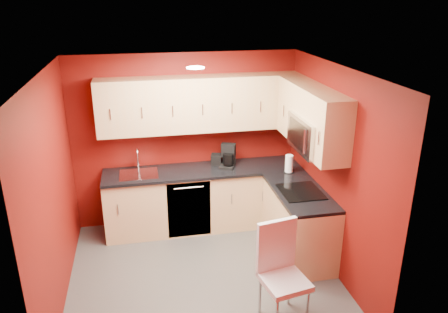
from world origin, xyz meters
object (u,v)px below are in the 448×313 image
object	(u,v)px
microwave	(313,134)
napkin_holder	(216,159)
paper_towel	(289,164)
dining_chair	(285,276)
coffee_maker	(227,156)
sink	(139,171)

from	to	relation	value
microwave	napkin_holder	distance (m)	1.64
paper_towel	dining_chair	world-z (taller)	paper_towel
paper_towel	coffee_maker	bearing A→B (deg)	155.62
microwave	napkin_holder	xyz separation A→B (m)	(-0.98, 1.13, -0.67)
microwave	dining_chair	size ratio (longest dim) A/B	0.70
sink	paper_towel	bearing A→B (deg)	-10.04
microwave	dining_chair	distance (m)	1.74
microwave	sink	xyz separation A→B (m)	(-2.09, 1.00, -0.72)
microwave	napkin_holder	bearing A→B (deg)	130.96
microwave	napkin_holder	size ratio (longest dim) A/B	4.88
paper_towel	dining_chair	size ratio (longest dim) A/B	0.23
sink	paper_towel	distance (m)	2.08
microwave	paper_towel	distance (m)	0.90
sink	coffee_maker	size ratio (longest dim) A/B	1.58
paper_towel	dining_chair	distance (m)	1.95
coffee_maker	napkin_holder	world-z (taller)	coffee_maker
coffee_maker	dining_chair	bearing A→B (deg)	-61.77
sink	paper_towel	size ratio (longest dim) A/B	2.07
paper_towel	napkin_holder	bearing A→B (deg)	152.41
coffee_maker	dining_chair	xyz separation A→B (m)	(0.15, -2.14, -0.53)
napkin_holder	coffee_maker	bearing A→B (deg)	-42.75
napkin_holder	dining_chair	size ratio (longest dim) A/B	0.14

